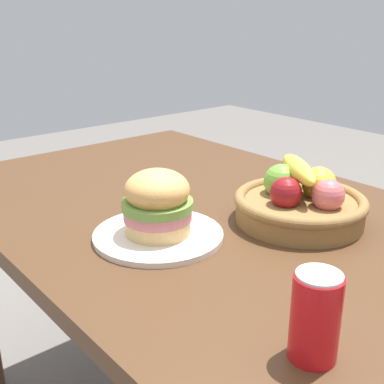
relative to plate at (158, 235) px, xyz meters
The scene contains 5 objects.
dining_table 0.22m from the plate, 110.48° to the left, with size 1.40×0.90×0.75m.
plate is the anchor object (origin of this frame).
sandwich 0.07m from the plate, ahead, with size 0.14×0.14×0.13m.
soda_can 0.44m from the plate, ahead, with size 0.07×0.07×0.13m.
fruit_basket 0.32m from the plate, 66.07° to the left, with size 0.29×0.29×0.13m.
Camera 1 is at (0.82, -0.72, 1.19)m, focal length 46.28 mm.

